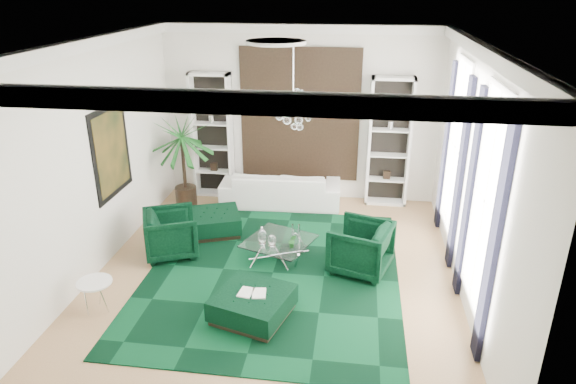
# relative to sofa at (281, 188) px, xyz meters

# --- Properties ---
(floor) EXTENTS (6.00, 7.00, 0.02)m
(floor) POSITION_rel_sofa_xyz_m (0.35, -2.93, -0.39)
(floor) COLOR tan
(floor) RESTS_ON ground
(ceiling) EXTENTS (6.00, 7.00, 0.02)m
(ceiling) POSITION_rel_sofa_xyz_m (0.35, -2.93, 3.43)
(ceiling) COLOR white
(ceiling) RESTS_ON ground
(wall_back) EXTENTS (6.00, 0.02, 3.80)m
(wall_back) POSITION_rel_sofa_xyz_m (0.35, 0.58, 1.52)
(wall_back) COLOR silver
(wall_back) RESTS_ON ground
(wall_front) EXTENTS (6.00, 0.02, 3.80)m
(wall_front) POSITION_rel_sofa_xyz_m (0.35, -6.44, 1.52)
(wall_front) COLOR silver
(wall_front) RESTS_ON ground
(wall_left) EXTENTS (0.02, 7.00, 3.80)m
(wall_left) POSITION_rel_sofa_xyz_m (-2.66, -2.93, 1.52)
(wall_left) COLOR silver
(wall_left) RESTS_ON ground
(wall_right) EXTENTS (0.02, 7.00, 3.80)m
(wall_right) POSITION_rel_sofa_xyz_m (3.36, -2.93, 1.52)
(wall_right) COLOR silver
(wall_right) RESTS_ON ground
(crown_molding) EXTENTS (6.00, 7.00, 0.18)m
(crown_molding) POSITION_rel_sofa_xyz_m (0.35, -2.93, 3.32)
(crown_molding) COLOR white
(crown_molding) RESTS_ON ceiling
(ceiling_medallion) EXTENTS (0.90, 0.90, 0.05)m
(ceiling_medallion) POSITION_rel_sofa_xyz_m (0.35, -2.63, 3.39)
(ceiling_medallion) COLOR white
(ceiling_medallion) RESTS_ON ceiling
(tapestry) EXTENTS (2.50, 0.06, 2.80)m
(tapestry) POSITION_rel_sofa_xyz_m (0.35, 0.53, 1.52)
(tapestry) COLOR black
(tapestry) RESTS_ON wall_back
(shelving_left) EXTENTS (0.90, 0.38, 2.80)m
(shelving_left) POSITION_rel_sofa_xyz_m (-1.60, 0.38, 1.02)
(shelving_left) COLOR white
(shelving_left) RESTS_ON floor
(shelving_right) EXTENTS (0.90, 0.38, 2.80)m
(shelving_right) POSITION_rel_sofa_xyz_m (2.30, 0.38, 1.02)
(shelving_right) COLOR white
(shelving_right) RESTS_ON floor
(painting) EXTENTS (0.04, 1.30, 1.60)m
(painting) POSITION_rel_sofa_xyz_m (-2.62, -2.33, 1.47)
(painting) COLOR black
(painting) RESTS_ON wall_left
(window_near) EXTENTS (0.03, 1.10, 2.90)m
(window_near) POSITION_rel_sofa_xyz_m (3.34, -3.83, 1.52)
(window_near) COLOR white
(window_near) RESTS_ON wall_right
(curtain_near_a) EXTENTS (0.07, 0.30, 3.25)m
(curtain_near_a) POSITION_rel_sofa_xyz_m (3.30, -4.61, 1.27)
(curtain_near_a) COLOR black
(curtain_near_a) RESTS_ON floor
(curtain_near_b) EXTENTS (0.07, 0.30, 3.25)m
(curtain_near_b) POSITION_rel_sofa_xyz_m (3.30, -3.05, 1.27)
(curtain_near_b) COLOR black
(curtain_near_b) RESTS_ON floor
(window_far) EXTENTS (0.03, 1.10, 2.90)m
(window_far) POSITION_rel_sofa_xyz_m (3.34, -1.43, 1.52)
(window_far) COLOR white
(window_far) RESTS_ON wall_right
(curtain_far_a) EXTENTS (0.07, 0.30, 3.25)m
(curtain_far_a) POSITION_rel_sofa_xyz_m (3.30, -2.21, 1.27)
(curtain_far_a) COLOR black
(curtain_far_a) RESTS_ON floor
(curtain_far_b) EXTENTS (0.07, 0.30, 3.25)m
(curtain_far_b) POSITION_rel_sofa_xyz_m (3.30, -0.65, 1.27)
(curtain_far_b) COLOR black
(curtain_far_b) RESTS_ON floor
(rug) EXTENTS (4.20, 5.00, 0.02)m
(rug) POSITION_rel_sofa_xyz_m (0.31, -2.94, -0.37)
(rug) COLOR black
(rug) RESTS_ON floor
(sofa) EXTENTS (2.64, 1.13, 0.76)m
(sofa) POSITION_rel_sofa_xyz_m (0.00, 0.00, 0.00)
(sofa) COLOR white
(sofa) RESTS_ON floor
(armchair_left) EXTENTS (1.19, 1.18, 0.83)m
(armchair_left) POSITION_rel_sofa_xyz_m (-1.61, -2.52, 0.04)
(armchair_left) COLOR black
(armchair_left) RESTS_ON floor
(armchair_right) EXTENTS (1.19, 1.18, 0.87)m
(armchair_right) POSITION_rel_sofa_xyz_m (1.76, -2.62, 0.06)
(armchair_right) COLOR black
(armchair_right) RESTS_ON floor
(coffee_table) EXTENTS (1.37, 1.37, 0.37)m
(coffee_table) POSITION_rel_sofa_xyz_m (0.34, -2.42, -0.20)
(coffee_table) COLOR white
(coffee_table) RESTS_ON floor
(ottoman_side) EXTENTS (1.21, 1.21, 0.42)m
(ottoman_side) POSITION_rel_sofa_xyz_m (-1.07, -1.56, -0.17)
(ottoman_side) COLOR black
(ottoman_side) RESTS_ON floor
(ottoman_front) EXTENTS (1.26, 1.26, 0.41)m
(ottoman_front) POSITION_rel_sofa_xyz_m (0.22, -4.17, -0.18)
(ottoman_front) COLOR black
(ottoman_front) RESTS_ON floor
(book) EXTENTS (0.41, 0.27, 0.03)m
(book) POSITION_rel_sofa_xyz_m (0.22, -4.17, 0.04)
(book) COLOR white
(book) RESTS_ON ottoman_front
(side_table) EXTENTS (0.68, 0.68, 0.49)m
(side_table) POSITION_rel_sofa_xyz_m (-2.12, -4.34, -0.13)
(side_table) COLOR white
(side_table) RESTS_ON floor
(palm) EXTENTS (2.02, 2.02, 2.53)m
(palm) POSITION_rel_sofa_xyz_m (-2.07, -0.32, 0.89)
(palm) COLOR #19591E
(palm) RESTS_ON floor
(chandelier) EXTENTS (0.94, 0.94, 0.69)m
(chandelier) POSITION_rel_sofa_xyz_m (0.63, -2.85, 2.47)
(chandelier) COLOR white
(chandelier) RESTS_ON ceiling
(table_plant) EXTENTS (0.14, 0.12, 0.25)m
(table_plant) POSITION_rel_sofa_xyz_m (0.60, -2.64, 0.11)
(table_plant) COLOR #19591E
(table_plant) RESTS_ON coffee_table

